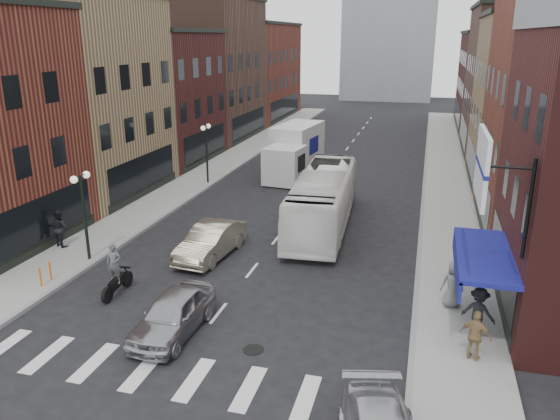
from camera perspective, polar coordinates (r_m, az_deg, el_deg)
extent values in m
plane|color=black|center=(19.79, -7.52, -11.98)|extent=(160.00, 160.00, 0.00)
cube|color=gray|center=(41.92, -6.84, 4.26)|extent=(3.00, 74.00, 0.15)
cube|color=gray|center=(39.02, 17.05, 2.58)|extent=(3.00, 74.00, 0.15)
cube|color=gray|center=(41.41, -4.90, 4.04)|extent=(0.20, 74.00, 0.16)
cube|color=gray|center=(39.01, 14.84, 2.65)|extent=(0.20, 74.00, 0.16)
cube|color=silver|center=(17.49, -11.42, -16.58)|extent=(12.00, 2.20, 0.01)
cube|color=black|center=(27.64, -23.52, -0.96)|extent=(0.08, 7.20, 2.20)
cube|color=#9F8357|center=(37.15, -21.45, 10.74)|extent=(10.00, 10.00, 12.00)
cube|color=black|center=(35.20, -14.07, 3.80)|extent=(0.08, 8.00, 2.20)
cube|color=#411817|center=(45.65, -13.86, 11.25)|extent=(10.00, 10.00, 10.00)
cube|color=black|center=(43.98, -7.79, 6.89)|extent=(0.08, 8.00, 2.20)
cube|color=black|center=(45.40, -14.36, 17.71)|extent=(10.30, 10.20, 0.30)
cube|color=#4C3026|center=(55.39, -8.40, 14.19)|extent=(10.00, 12.00, 13.00)
cube|color=black|center=(54.13, -3.26, 9.04)|extent=(0.08, 9.60, 2.20)
cube|color=maroon|center=(68.50, -3.61, 14.14)|extent=(10.00, 16.00, 11.00)
cube|color=black|center=(67.44, 0.54, 10.79)|extent=(0.08, 12.80, 2.20)
cube|color=black|center=(68.39, -3.71, 18.87)|extent=(10.30, 16.20, 0.30)
cube|color=black|center=(22.07, 22.23, -5.35)|extent=(0.08, 7.20, 2.20)
cube|color=black|center=(31.02, 20.38, 1.36)|extent=(0.08, 8.00, 2.20)
cube|color=#9F8357|center=(40.81, 26.96, 9.87)|extent=(10.00, 10.00, 11.00)
cube|color=black|center=(40.72, 19.32, 5.18)|extent=(0.08, 8.00, 2.20)
cube|color=#4C3026|center=(51.55, 24.74, 11.98)|extent=(10.00, 12.00, 12.00)
cube|color=black|center=(51.51, 18.62, 7.71)|extent=(0.08, 9.60, 2.20)
cube|color=black|center=(51.47, 25.67, 18.77)|extent=(10.30, 12.20, 0.30)
cube|color=#411817|center=(65.45, 22.79, 12.23)|extent=(10.00, 16.00, 10.00)
cube|color=black|center=(65.35, 18.05, 9.71)|extent=(0.08, 12.80, 2.20)
cube|color=black|center=(65.27, 23.34, 16.72)|extent=(10.30, 16.20, 0.30)
cube|color=navy|center=(19.71, 20.57, -4.44)|extent=(1.80, 5.00, 0.15)
cube|color=navy|center=(19.76, 18.00, -5.20)|extent=(0.10, 5.00, 0.70)
cylinder|color=black|center=(17.21, 24.55, 0.04)|extent=(0.12, 0.12, 3.00)
cylinder|color=black|center=(16.81, 22.72, 4.13)|extent=(1.40, 0.08, 0.08)
cube|color=silver|center=(16.73, 20.35, 4.34)|extent=(0.12, 3.00, 2.00)
cylinder|color=black|center=(25.60, -19.70, -0.98)|extent=(0.14, 0.14, 4.00)
cylinder|color=black|center=(25.07, -20.17, 3.36)|extent=(0.06, 0.90, 0.06)
sphere|color=white|center=(24.73, -20.74, 2.99)|extent=(0.32, 0.32, 0.32)
sphere|color=white|center=(25.44, -19.59, 3.50)|extent=(0.32, 0.32, 0.32)
cylinder|color=black|center=(37.48, -7.65, 5.64)|extent=(0.14, 0.14, 4.00)
cylinder|color=black|center=(37.12, -7.77, 8.66)|extent=(0.06, 0.90, 0.06)
sphere|color=white|center=(36.72, -8.04, 8.47)|extent=(0.32, 0.32, 0.32)
sphere|color=white|center=(37.54, -7.50, 8.69)|extent=(0.32, 0.32, 0.32)
cylinder|color=#D8590C|center=(24.01, -23.75, -6.42)|extent=(0.08, 0.08, 0.80)
cylinder|color=#D8590C|center=(24.43, -22.89, -5.89)|extent=(0.08, 0.08, 0.80)
cube|color=silver|center=(37.30, 0.50, 4.72)|extent=(2.70, 2.88, 2.51)
cube|color=black|center=(37.24, 0.50, 5.10)|extent=(2.60, 1.69, 1.10)
cube|color=silver|center=(40.77, 1.88, 6.92)|extent=(3.11, 5.48, 2.91)
cube|color=navy|center=(40.77, 1.88, 6.92)|extent=(2.77, 2.30, 1.21)
cube|color=black|center=(40.92, 1.79, 4.59)|extent=(2.97, 6.74, 0.35)
cylinder|color=black|center=(38.00, -1.11, 3.56)|extent=(0.28, 0.90, 0.90)
cylinder|color=black|center=(37.44, 2.29, 3.33)|extent=(0.28, 0.90, 0.90)
cylinder|color=black|center=(41.20, 0.22, 4.68)|extent=(0.28, 0.90, 0.90)
cylinder|color=black|center=(40.68, 3.37, 4.48)|extent=(0.28, 0.90, 0.90)
cylinder|color=black|center=(43.09, 0.91, 5.27)|extent=(0.28, 0.90, 0.90)
cylinder|color=black|center=(42.60, 3.94, 5.08)|extent=(0.28, 0.90, 0.90)
cylinder|color=black|center=(23.20, -15.66, -6.96)|extent=(0.14, 0.65, 0.65)
cylinder|color=black|center=(22.07, -17.60, -8.46)|extent=(0.14, 0.65, 0.65)
cube|color=black|center=(22.54, -16.65, -7.20)|extent=(0.40, 1.20, 0.34)
cube|color=black|center=(22.80, -16.03, -5.76)|extent=(0.54, 0.13, 0.06)
imported|color=#505356|center=(22.14, -16.97, -5.39)|extent=(0.64, 0.47, 1.63)
imported|color=white|center=(28.84, 4.53, 1.10)|extent=(3.19, 11.11, 3.06)
imported|color=#A2A2A6|center=(19.26, -11.12, -10.60)|extent=(1.81, 4.29, 1.45)
imported|color=#B7B094|center=(25.29, -7.25, -3.25)|extent=(2.05, 4.75, 1.52)
imported|color=black|center=(27.96, -22.01, -1.75)|extent=(1.00, 0.80, 1.80)
imported|color=black|center=(19.58, 20.02, -9.96)|extent=(1.24, 0.92, 1.72)
imported|color=#95774C|center=(18.21, 19.77, -12.25)|extent=(1.08, 0.81, 1.65)
imported|color=slate|center=(21.22, 17.63, -7.41)|extent=(0.97, 0.74, 1.79)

